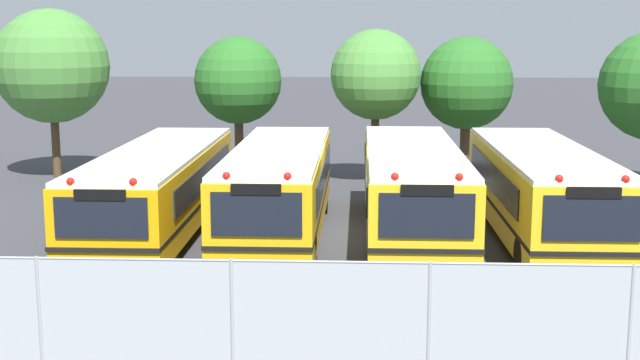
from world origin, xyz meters
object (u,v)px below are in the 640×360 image
Objects in this scene: school_bus_1 at (279,188)px; school_bus_2 at (412,188)px; tree_0 at (47,65)px; tree_1 at (239,81)px; school_bus_0 at (159,187)px; school_bus_3 at (541,190)px; tree_2 at (375,75)px; tree_3 at (466,85)px.

school_bus_2 is (3.68, 0.11, 0.01)m from school_bus_1.
tree_1 is (7.34, 0.35, -0.63)m from tree_0.
tree_1 is at bearing 2.75° from tree_0.
school_bus_2 reaches higher than school_bus_0.
school_bus_3 is (3.47, -0.18, 0.00)m from school_bus_2.
school_bus_0 is at bearing -5.66° from school_bus_1.
tree_2 is at bearing -3.52° from tree_0.
tree_3 is at bearing -137.17° from school_bus_0.
school_bus_1 is 10.24m from tree_1.
tree_1 is at bearing 167.82° from tree_2.
tree_2 is at bearing -107.79° from school_bus_1.
tree_1 is (-2.46, 9.66, 2.35)m from school_bus_1.
school_bus_0 is 1.09× the size of school_bus_1.
tree_1 is at bearing 178.16° from tree_3.
tree_2 is 3.60m from tree_3.
tree_0 is (-9.80, 9.30, 2.98)m from school_bus_1.
tree_3 reaches higher than school_bus_3.
school_bus_1 is 0.99× the size of school_bus_3.
school_bus_2 is 1.91× the size of tree_3.
school_bus_2 is at bearing -178.18° from school_bus_1.
school_bus_2 is 1.82× the size of tree_2.
tree_0 reaches higher than tree_2.
tree_1 is (-6.14, 9.54, 2.34)m from school_bus_2.
tree_1 is 5.33m from tree_2.
school_bus_3 is at bearing -45.31° from tree_1.
school_bus_1 is at bearing -0.76° from school_bus_3.
school_bus_0 is 1.06× the size of school_bus_2.
school_bus_0 is 1.94× the size of tree_2.
tree_2 is at bearing -63.11° from school_bus_3.
tree_2 is at bearing -12.18° from tree_1.
tree_0 is at bearing -179.74° from tree_3.
tree_0 is at bearing -34.32° from school_bus_2.
tree_0 reaches higher than school_bus_2.
school_bus_1 is at bearing -107.83° from tree_2.
school_bus_1 is 0.98× the size of school_bus_2.
tree_3 reaches higher than school_bus_1.
school_bus_0 is 10.61m from tree_2.
school_bus_3 is 19.60m from tree_0.
school_bus_2 is at bearing 177.88° from school_bus_0.
tree_3 is (16.02, 0.07, -0.73)m from tree_0.
school_bus_3 is at bearing 177.53° from school_bus_0.
school_bus_3 is at bearing 177.03° from school_bus_2.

